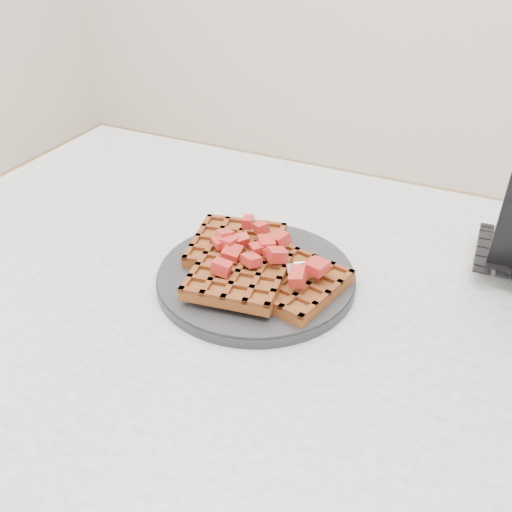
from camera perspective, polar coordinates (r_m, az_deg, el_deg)
The scene contains 5 objects.
table at distance 0.76m, azimuth 3.63°, elevation -12.21°, with size 1.20×0.80×0.75m.
plate at distance 0.72m, azimuth -0.00°, elevation -2.11°, with size 0.25×0.25×0.02m, color #232326.
waffles at distance 0.71m, azimuth -0.12°, elevation -1.01°, with size 0.23×0.20×0.03m.
strawberry_pile at distance 0.70m, azimuth -0.00°, elevation 0.96°, with size 0.15×0.15×0.02m, color #8F0806, non-canonical shape.
fork at distance 0.69m, azimuth 1.10°, elevation -2.78°, with size 0.02×0.18×0.02m, color silver, non-canonical shape.
Camera 1 is at (0.18, -0.50, 1.18)m, focal length 40.00 mm.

